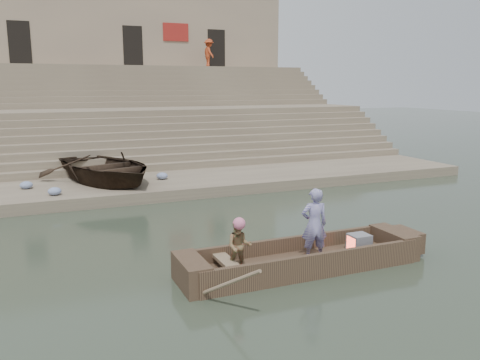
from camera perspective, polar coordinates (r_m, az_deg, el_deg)
ground at (r=11.29m, az=-12.87°, el=-10.29°), size 120.00×120.00×0.00m
lower_landing at (r=18.88m, az=-17.25°, el=-1.25°), size 32.00×4.00×0.40m
mid_landing at (r=26.09m, az=-19.12°, el=4.59°), size 32.00×3.00×2.80m
upper_landing at (r=32.98m, az=-20.14°, el=7.84°), size 32.00×3.00×5.20m
ghat_steps at (r=27.73m, az=-19.43°, el=5.74°), size 32.00×11.00×5.20m
building_wall at (r=36.97m, az=-20.80°, el=12.73°), size 32.00×5.07×11.20m
main_rowboat at (r=11.19m, az=7.11°, el=-9.68°), size 5.00×1.30×0.22m
rowboat_trim at (r=11.22m, az=8.09°, el=-8.59°), size 6.04×2.63×1.76m
standing_man at (r=10.97m, az=8.58°, el=-5.10°), size 0.66×0.50×1.62m
rowing_man at (r=10.25m, az=-0.10°, el=-7.68°), size 0.64×0.58×1.09m
television at (r=11.90m, az=13.58°, el=-7.07°), size 0.46×0.42×0.40m
beached_rowboat at (r=19.29m, az=-15.28°, el=1.40°), size 5.36×6.33×1.11m
pedestrian at (r=35.16m, az=-3.62°, el=14.44°), size 0.78×1.28×1.91m
cloth_bundles at (r=18.60m, az=-17.59°, el=-0.41°), size 5.33×1.92×0.26m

